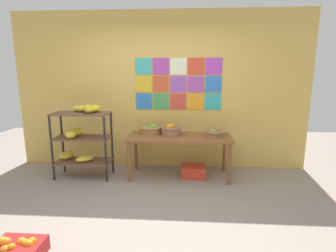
# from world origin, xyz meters

# --- Properties ---
(ground) EXTENTS (9.54, 9.54, 0.00)m
(ground) POSITION_xyz_m (0.00, 0.00, 0.00)
(ground) COLOR gray
(back_wall_with_art) EXTENTS (5.14, 0.07, 2.72)m
(back_wall_with_art) POSITION_xyz_m (0.01, 1.80, 1.36)
(back_wall_with_art) COLOR #DAB053
(back_wall_with_art) RESTS_ON ground
(banana_shelf_unit) EXTENTS (0.90, 0.48, 1.20)m
(banana_shelf_unit) POSITION_xyz_m (-1.22, 1.18, 0.73)
(banana_shelf_unit) COLOR #292425
(banana_shelf_unit) RESTS_ON ground
(display_table) EXTENTS (1.66, 0.66, 0.69)m
(display_table) POSITION_xyz_m (0.36, 1.27, 0.61)
(display_table) COLOR brown
(display_table) RESTS_ON ground
(fruit_basket_centre) EXTENTS (0.33, 0.33, 0.18)m
(fruit_basket_centre) POSITION_xyz_m (0.23, 1.33, 0.77)
(fruit_basket_centre) COLOR #8F634B
(fruit_basket_centre) RESTS_ON display_table
(fruit_basket_back_left) EXTENTS (0.30, 0.30, 0.12)m
(fruit_basket_back_left) POSITION_xyz_m (0.90, 1.25, 0.75)
(fruit_basket_back_left) COLOR #936541
(fruit_basket_back_left) RESTS_ON display_table
(fruit_basket_back_right) EXTENTS (0.40, 0.40, 0.15)m
(fruit_basket_back_right) POSITION_xyz_m (-0.13, 1.42, 0.76)
(fruit_basket_back_right) COLOR #9E7242
(fruit_basket_back_right) RESTS_ON display_table
(produce_crate_under_table) EXTENTS (0.39, 0.32, 0.18)m
(produce_crate_under_table) POSITION_xyz_m (0.60, 1.27, 0.09)
(produce_crate_under_table) COLOR red
(produce_crate_under_table) RESTS_ON ground
(orange_crate_foreground) EXTENTS (0.45, 0.32, 0.21)m
(orange_crate_foreground) POSITION_xyz_m (-1.08, -0.81, 0.09)
(orange_crate_foreground) COLOR #AE1E1E
(orange_crate_foreground) RESTS_ON ground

